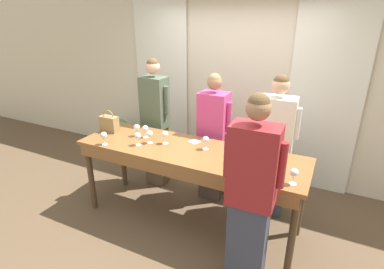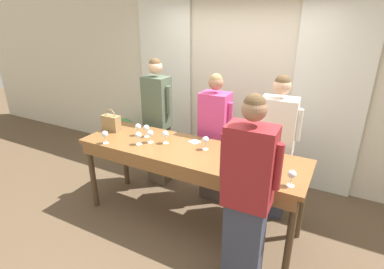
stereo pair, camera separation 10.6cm
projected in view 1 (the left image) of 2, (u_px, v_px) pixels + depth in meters
ground_plane at (189, 219)px, 3.70m from camera, size 18.00×18.00×0.00m
wall_back at (235, 83)px, 4.47m from camera, size 12.00×0.06×2.80m
curtain_panel_left at (162, 80)px, 4.95m from camera, size 0.93×0.03×2.69m
curtain_panel_right at (325, 97)px, 3.92m from camera, size 0.93×0.03×2.69m
tasting_bar at (188, 158)px, 3.36m from camera, size 2.61×0.78×0.96m
wine_bottle at (246, 144)px, 3.17m from camera, size 0.08×0.08×0.33m
handbag at (109, 123)px, 3.82m from camera, size 0.24×0.11×0.28m
wine_glass_front_left at (137, 128)px, 3.66m from camera, size 0.08×0.08×0.15m
wine_glass_front_mid at (294, 173)px, 2.62m from camera, size 0.08×0.08×0.15m
wine_glass_front_right at (150, 134)px, 3.47m from camera, size 0.08×0.08×0.15m
wine_glass_center_left at (138, 136)px, 3.41m from camera, size 0.08×0.08×0.15m
wine_glass_center_mid at (104, 136)px, 3.43m from camera, size 0.08×0.08×0.15m
wine_glass_center_right at (246, 150)px, 3.06m from camera, size 0.08×0.08×0.15m
wine_glass_back_left at (145, 129)px, 3.63m from camera, size 0.08×0.08×0.15m
wine_glass_back_mid at (206, 140)px, 3.31m from camera, size 0.08×0.08×0.15m
wine_glass_back_right at (250, 141)px, 3.29m from camera, size 0.08×0.08×0.15m
wine_glass_near_host at (165, 135)px, 3.45m from camera, size 0.08×0.08×0.15m
napkin at (194, 142)px, 3.54m from camera, size 0.15×0.15×0.00m
guest_olive_jacket at (156, 123)px, 4.20m from camera, size 0.46×0.26×1.83m
guest_pink_top at (213, 138)px, 3.87m from camera, size 0.47×0.27×1.71m
guest_cream_sweater at (274, 147)px, 3.54m from camera, size 0.52×0.29×1.76m
host_pouring at (251, 197)px, 2.51m from camera, size 0.50×0.27×1.83m
potted_plant at (121, 136)px, 5.36m from camera, size 0.34×0.34×0.65m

